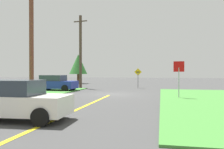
% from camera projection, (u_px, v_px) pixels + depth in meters
% --- Properties ---
extents(ground_plane, '(120.00, 120.00, 0.00)m').
position_uv_depth(ground_plane, '(112.00, 94.00, 20.59)').
color(ground_plane, '#414141').
extents(lane_stripe_center, '(0.20, 14.00, 0.01)m').
position_uv_depth(lane_stripe_center, '(81.00, 108.00, 12.76)').
color(lane_stripe_center, yellow).
rests_on(lane_stripe_center, ground).
extents(stop_sign, '(0.77, 0.10, 2.73)m').
position_uv_depth(stop_sign, '(179.00, 72.00, 17.26)').
color(stop_sign, '#9EA0A8').
rests_on(stop_sign, ground).
extents(parked_car_near_building, '(4.28, 2.27, 1.62)m').
position_uv_depth(parked_car_near_building, '(55.00, 83.00, 24.33)').
color(parked_car_near_building, navy).
rests_on(parked_car_near_building, ground).
extents(car_behind_on_main_road, '(4.10, 2.09, 1.62)m').
position_uv_depth(car_behind_on_main_road, '(17.00, 100.00, 9.44)').
color(car_behind_on_main_road, white).
rests_on(car_behind_on_main_road, ground).
extents(utility_pole_near, '(1.79, 0.48, 8.71)m').
position_uv_depth(utility_pole_near, '(31.00, 38.00, 17.38)').
color(utility_pole_near, brown).
rests_on(utility_pole_near, ground).
extents(utility_pole_mid, '(1.80, 0.41, 8.88)m').
position_uv_depth(utility_pole_mid, '(80.00, 51.00, 28.90)').
color(utility_pole_mid, '#4E3B30').
rests_on(utility_pole_mid, ground).
extents(direction_sign, '(0.91, 0.08, 2.39)m').
position_uv_depth(direction_sign, '(138.00, 76.00, 28.43)').
color(direction_sign, slate).
rests_on(direction_sign, ground).
extents(oak_tree_left, '(3.03, 3.03, 4.94)m').
position_uv_depth(oak_tree_left, '(78.00, 64.00, 39.48)').
color(oak_tree_left, brown).
rests_on(oak_tree_left, ground).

